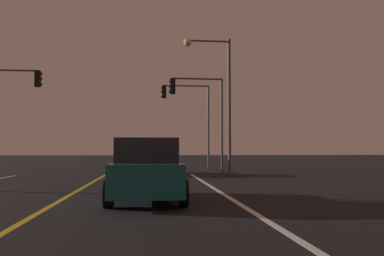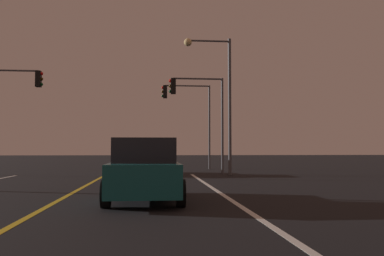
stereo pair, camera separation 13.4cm
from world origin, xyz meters
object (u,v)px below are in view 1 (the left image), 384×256
at_px(car_ahead_far, 148,160).
at_px(traffic_light_far_right, 186,107).
at_px(car_lead_same_lane, 147,171).
at_px(traffic_light_near_right, 197,102).
at_px(street_lamp_right_far, 218,87).
at_px(traffic_light_near_left, 12,97).

distance_m(car_ahead_far, traffic_light_far_right, 7.17).
distance_m(car_lead_same_lane, traffic_light_far_right, 18.15).
xyz_separation_m(traffic_light_near_right, street_lamp_right_far, (1.04, -1.23, 0.75)).
xyz_separation_m(car_lead_same_lane, traffic_light_near_right, (2.74, 12.09, 3.29)).
height_order(car_lead_same_lane, street_lamp_right_far, street_lamp_right_far).
height_order(car_ahead_far, traffic_light_near_right, traffic_light_near_right).
distance_m(traffic_light_near_left, street_lamp_right_far, 11.40).
distance_m(traffic_light_near_left, traffic_light_far_right, 11.56).
relative_size(car_ahead_far, traffic_light_near_right, 0.78).
distance_m(car_lead_same_lane, car_ahead_far, 11.99).
bearing_deg(street_lamp_right_far, traffic_light_far_right, -80.30).
bearing_deg(car_lead_same_lane, traffic_light_near_left, 31.94).
height_order(car_lead_same_lane, traffic_light_near_right, traffic_light_near_right).
xyz_separation_m(traffic_light_near_left, street_lamp_right_far, (11.32, -1.23, 0.55)).
bearing_deg(street_lamp_right_far, traffic_light_near_left, -6.20).
height_order(car_ahead_far, traffic_light_near_left, traffic_light_near_left).
bearing_deg(car_ahead_far, traffic_light_near_right, -87.83).
distance_m(car_lead_same_lane, traffic_light_near_right, 12.83).
relative_size(traffic_light_far_right, street_lamp_right_far, 0.79).
bearing_deg(street_lamp_right_far, traffic_light_near_right, -49.64).
xyz_separation_m(car_lead_same_lane, street_lamp_right_far, (3.79, 10.86, 4.04)).
height_order(car_ahead_far, street_lamp_right_far, street_lamp_right_far).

